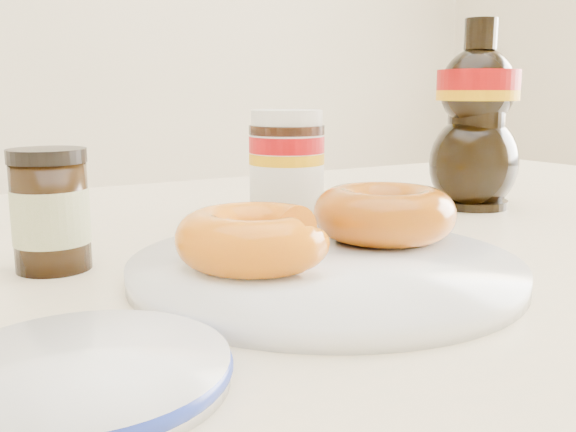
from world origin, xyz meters
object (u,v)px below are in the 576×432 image
dining_table (341,344)px  dark_jar (51,211)px  plate (325,267)px  donut_whole (384,213)px  donut_bitten (254,238)px  syrup_bottle (476,115)px  nutella_jar (287,159)px  blue_rim_saucer (84,371)px

dining_table → dark_jar: 0.26m
plate → donut_whole: 0.09m
donut_whole → donut_bitten: bearing=-171.5°
syrup_bottle → dark_jar: (-0.45, -0.03, -0.06)m
dining_table → dark_jar: (-0.22, 0.06, 0.13)m
donut_bitten → nutella_jar: nutella_jar is taller
nutella_jar → blue_rim_saucer: (-0.28, -0.29, -0.05)m
nutella_jar → syrup_bottle: bearing=-16.6°
donut_whole → nutella_jar: bearing=85.2°
dining_table → dark_jar: dark_jar is taller
blue_rim_saucer → dark_jar: bearing=82.5°
dining_table → blue_rim_saucer: 0.30m
dining_table → blue_rim_saucer: (-0.24, -0.15, 0.09)m
donut_bitten → nutella_jar: size_ratio=0.96×
nutella_jar → donut_whole: bearing=-94.8°
dark_jar → syrup_bottle: bearing=3.5°
dining_table → syrup_bottle: bearing=19.8°
plate → syrup_bottle: (0.30, 0.15, 0.09)m
nutella_jar → dark_jar: bearing=-160.4°
plate → nutella_jar: (0.09, 0.21, 0.05)m
donut_bitten → dark_jar: (-0.11, 0.11, 0.01)m
syrup_bottle → donut_bitten: bearing=-158.7°
dining_table → nutella_jar: size_ratio=12.87×
dining_table → dark_jar: bearing=165.1°
syrup_bottle → blue_rim_saucer: syrup_bottle is taller
donut_bitten → blue_rim_saucer: bearing=-151.5°
donut_whole → blue_rim_saucer: donut_whole is taller
dining_table → donut_bitten: (-0.11, -0.05, 0.11)m
donut_whole → dark_jar: (-0.23, 0.09, 0.01)m
dining_table → donut_whole: (0.02, -0.03, 0.12)m
dining_table → plate: plate is taller
donut_bitten → donut_whole: bearing=1.1°
plate → nutella_jar: nutella_jar is taller
syrup_bottle → dark_jar: syrup_bottle is taller
dining_table → nutella_jar: 0.21m
donut_whole → dining_table: bearing=120.9°
dining_table → nutella_jar: nutella_jar is taller
dark_jar → nutella_jar: bearing=19.6°
syrup_bottle → blue_rim_saucer: bearing=-154.2°
plate → donut_bitten: donut_bitten is taller
dining_table → blue_rim_saucer: bearing=-148.8°
plate → dining_table: bearing=45.9°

